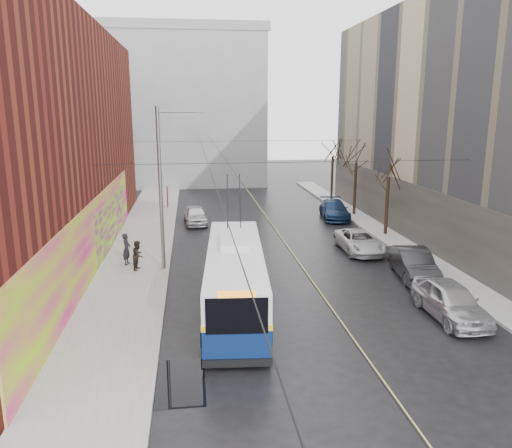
{
  "coord_description": "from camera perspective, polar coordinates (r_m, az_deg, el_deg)",
  "views": [
    {
      "loc": [
        -4.63,
        -17.04,
        8.86
      ],
      "look_at": [
        -1.47,
        7.21,
        3.19
      ],
      "focal_mm": 35.0,
      "sensor_mm": 36.0,
      "label": 1
    }
  ],
  "objects": [
    {
      "name": "catenary_wires",
      "position": [
        31.99,
        -3.7,
        8.34
      ],
      "size": [
        18.0,
        60.0,
        0.22
      ],
      "color": "black"
    },
    {
      "name": "sidewalk_right",
      "position": [
        33.26,
        17.08,
        -2.85
      ],
      "size": [
        2.0,
        60.0,
        0.15
      ],
      "primitive_type": "cube",
      "color": "gray",
      "rests_on": "ground"
    },
    {
      "name": "parked_car_a",
      "position": [
        23.28,
        21.34,
        -8.15
      ],
      "size": [
        1.92,
        4.69,
        1.59
      ],
      "primitive_type": "imported",
      "rotation": [
        0.0,
        0.0,
        -0.01
      ],
      "color": "#B2B3B7",
      "rests_on": "ground"
    },
    {
      "name": "following_car",
      "position": [
        39.46,
        -6.95,
        1.04
      ],
      "size": [
        1.99,
        4.27,
        1.42
      ],
      "primitive_type": "imported",
      "rotation": [
        0.0,
        0.0,
        0.08
      ],
      "color": "silver",
      "rests_on": "ground"
    },
    {
      "name": "sidewalk_left",
      "position": [
        30.53,
        -13.48,
        -4.04
      ],
      "size": [
        4.0,
        60.0,
        0.15
      ],
      "primitive_type": "cube",
      "color": "gray",
      "rests_on": "ground"
    },
    {
      "name": "tree_near",
      "position": [
        35.95,
        14.99,
        6.42
      ],
      "size": [
        3.2,
        3.2,
        6.4
      ],
      "color": "black",
      "rests_on": "ground"
    },
    {
      "name": "puddle",
      "position": [
        17.57,
        -10.55,
        -17.45
      ],
      "size": [
        2.75,
        3.06,
        0.01
      ],
      "primitive_type": "cube",
      "color": "black",
      "rests_on": "ground"
    },
    {
      "name": "building_far",
      "position": [
        62.05,
        -8.93,
        13.05
      ],
      "size": [
        20.5,
        12.1,
        18.0
      ],
      "color": "gray",
      "rests_on": "ground"
    },
    {
      "name": "trolleybus",
      "position": [
        22.48,
        -2.4,
        -6.06
      ],
      "size": [
        3.33,
        11.53,
        5.4
      ],
      "rotation": [
        0.0,
        0.0,
        -0.08
      ],
      "color": "#0A1E4E",
      "rests_on": "ground"
    },
    {
      "name": "pedestrian_a",
      "position": [
        29.35,
        -14.57,
        -2.79
      ],
      "size": [
        0.54,
        0.73,
        1.81
      ],
      "primitive_type": "imported",
      "rotation": [
        0.0,
        0.0,
        1.39
      ],
      "color": "black",
      "rests_on": "sidewalk_left"
    },
    {
      "name": "lane_line",
      "position": [
        32.86,
        3.6,
        -2.61
      ],
      "size": [
        0.12,
        50.0,
        0.01
      ],
      "primitive_type": "cube",
      "color": "#BFB74C",
      "rests_on": "ground"
    },
    {
      "name": "parked_car_d",
      "position": [
        41.61,
        8.95,
        1.64
      ],
      "size": [
        2.68,
        5.3,
        1.47
      ],
      "primitive_type": "imported",
      "rotation": [
        0.0,
        0.0,
        -0.12
      ],
      "color": "navy",
      "rests_on": "ground"
    },
    {
      "name": "streetlight_pole",
      "position": [
        27.38,
        -10.54,
        4.41
      ],
      "size": [
        2.65,
        0.6,
        9.0
      ],
      "color": "slate",
      "rests_on": "ground"
    },
    {
      "name": "tree_mid",
      "position": [
        42.45,
        11.43,
        7.93
      ],
      "size": [
        3.2,
        3.2,
        6.68
      ],
      "color": "black",
      "rests_on": "ground"
    },
    {
      "name": "ground",
      "position": [
        19.76,
        7.14,
        -13.69
      ],
      "size": [
        140.0,
        140.0,
        0.0
      ],
      "primitive_type": "plane",
      "color": "black",
      "rests_on": "ground"
    },
    {
      "name": "pigeons_flying",
      "position": [
        26.84,
        -3.08,
        8.27
      ],
      "size": [
        3.59,
        3.69,
        0.92
      ],
      "color": "slate"
    },
    {
      "name": "parked_car_b",
      "position": [
        27.96,
        17.56,
        -4.37
      ],
      "size": [
        2.29,
        4.91,
        1.56
      ],
      "primitive_type": "imported",
      "rotation": [
        0.0,
        0.0,
        -0.14
      ],
      "color": "#242426",
      "rests_on": "ground"
    },
    {
      "name": "parked_car_c",
      "position": [
        32.23,
        11.72,
        -1.94
      ],
      "size": [
        2.25,
        4.82,
        1.34
      ],
      "primitive_type": "imported",
      "rotation": [
        0.0,
        0.0,
        -0.01
      ],
      "color": "silver",
      "rests_on": "ground"
    },
    {
      "name": "pedestrian_b",
      "position": [
        28.3,
        -13.32,
        -3.49
      ],
      "size": [
        0.8,
        0.93,
        1.64
      ],
      "primitive_type": "imported",
      "rotation": [
        0.0,
        0.0,
        1.31
      ],
      "color": "black",
      "rests_on": "sidewalk_left"
    },
    {
      "name": "tree_far",
      "position": [
        49.12,
        8.8,
        8.57
      ],
      "size": [
        3.2,
        3.2,
        6.57
      ],
      "color": "black",
      "rests_on": "ground"
    }
  ]
}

